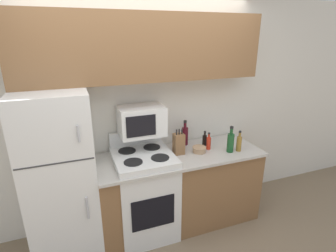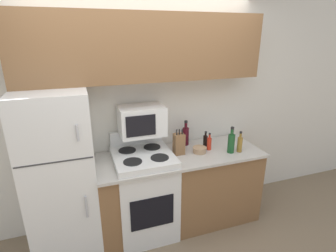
{
  "view_description": "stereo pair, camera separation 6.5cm",
  "coord_description": "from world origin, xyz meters",
  "px_view_note": "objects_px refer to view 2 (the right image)",
  "views": [
    {
      "loc": [
        -0.73,
        -2.1,
        2.14
      ],
      "look_at": [
        0.16,
        0.29,
        1.24
      ],
      "focal_mm": 28.0,
      "sensor_mm": 36.0,
      "label": 1
    },
    {
      "loc": [
        -0.67,
        -2.12,
        2.14
      ],
      "look_at": [
        0.16,
        0.29,
        1.24
      ],
      "focal_mm": 28.0,
      "sensor_mm": 36.0,
      "label": 2
    }
  ],
  "objects_px": {
    "bottle_wine_green": "(231,143)",
    "bottle_hot_sauce": "(209,143)",
    "knife_block": "(179,144)",
    "bottle_wine_red": "(186,135)",
    "bowl": "(200,150)",
    "bottle_vinegar": "(240,144)",
    "bottle_soy_sauce": "(205,140)",
    "refrigerator": "(61,176)",
    "microwave": "(142,121)",
    "stove": "(144,192)"
  },
  "relations": [
    {
      "from": "bottle_wine_green",
      "to": "bottle_hot_sauce",
      "type": "distance_m",
      "value": 0.24
    },
    {
      "from": "knife_block",
      "to": "bottle_wine_red",
      "type": "height_order",
      "value": "bottle_wine_red"
    },
    {
      "from": "bowl",
      "to": "bottle_vinegar",
      "type": "height_order",
      "value": "bottle_vinegar"
    },
    {
      "from": "knife_block",
      "to": "bottle_soy_sauce",
      "type": "xyz_separation_m",
      "value": [
        0.37,
        0.1,
        -0.05
      ]
    },
    {
      "from": "bottle_wine_red",
      "to": "bottle_hot_sauce",
      "type": "xyz_separation_m",
      "value": [
        0.2,
        -0.22,
        -0.04
      ]
    },
    {
      "from": "refrigerator",
      "to": "bowl",
      "type": "bearing_deg",
      "value": -1.62
    },
    {
      "from": "microwave",
      "to": "bottle_wine_green",
      "type": "height_order",
      "value": "microwave"
    },
    {
      "from": "stove",
      "to": "bottle_wine_green",
      "type": "relative_size",
      "value": 3.73
    },
    {
      "from": "microwave",
      "to": "bottle_hot_sauce",
      "type": "relative_size",
      "value": 2.36
    },
    {
      "from": "refrigerator",
      "to": "bottle_wine_green",
      "type": "height_order",
      "value": "refrigerator"
    },
    {
      "from": "stove",
      "to": "bottle_hot_sauce",
      "type": "distance_m",
      "value": 0.91
    },
    {
      "from": "bottle_vinegar",
      "to": "bottle_soy_sauce",
      "type": "relative_size",
      "value": 1.33
    },
    {
      "from": "knife_block",
      "to": "bottle_wine_red",
      "type": "bearing_deg",
      "value": 51.37
    },
    {
      "from": "bottle_hot_sauce",
      "to": "bottle_vinegar",
      "type": "bearing_deg",
      "value": -28.79
    },
    {
      "from": "microwave",
      "to": "bottle_vinegar",
      "type": "relative_size",
      "value": 1.97
    },
    {
      "from": "microwave",
      "to": "bottle_wine_green",
      "type": "relative_size",
      "value": 1.58
    },
    {
      "from": "microwave",
      "to": "bottle_soy_sauce",
      "type": "distance_m",
      "value": 0.81
    },
    {
      "from": "refrigerator",
      "to": "stove",
      "type": "bearing_deg",
      "value": -0.56
    },
    {
      "from": "bowl",
      "to": "bottle_soy_sauce",
      "type": "relative_size",
      "value": 0.87
    },
    {
      "from": "refrigerator",
      "to": "bottle_hot_sauce",
      "type": "bearing_deg",
      "value": -0.23
    },
    {
      "from": "stove",
      "to": "bowl",
      "type": "distance_m",
      "value": 0.77
    },
    {
      "from": "microwave",
      "to": "bottle_hot_sauce",
      "type": "height_order",
      "value": "microwave"
    },
    {
      "from": "stove",
      "to": "bottle_wine_green",
      "type": "distance_m",
      "value": 1.11
    },
    {
      "from": "bowl",
      "to": "bottle_vinegar",
      "type": "bearing_deg",
      "value": -16.46
    },
    {
      "from": "stove",
      "to": "bottle_soy_sauce",
      "type": "height_order",
      "value": "stove"
    },
    {
      "from": "bottle_soy_sauce",
      "to": "bottle_wine_red",
      "type": "bearing_deg",
      "value": 151.75
    },
    {
      "from": "refrigerator",
      "to": "bottle_wine_green",
      "type": "relative_size",
      "value": 5.63
    },
    {
      "from": "bottle_wine_green",
      "to": "bottle_soy_sauce",
      "type": "distance_m",
      "value": 0.32
    },
    {
      "from": "microwave",
      "to": "bottle_hot_sauce",
      "type": "bearing_deg",
      "value": -11.01
    },
    {
      "from": "bowl",
      "to": "bottle_soy_sauce",
      "type": "height_order",
      "value": "bottle_soy_sauce"
    },
    {
      "from": "microwave",
      "to": "bottle_vinegar",
      "type": "distance_m",
      "value": 1.12
    },
    {
      "from": "knife_block",
      "to": "bowl",
      "type": "bearing_deg",
      "value": -10.81
    },
    {
      "from": "bowl",
      "to": "bottle_hot_sauce",
      "type": "height_order",
      "value": "bottle_hot_sauce"
    },
    {
      "from": "knife_block",
      "to": "bottle_vinegar",
      "type": "height_order",
      "value": "knife_block"
    },
    {
      "from": "knife_block",
      "to": "bottle_hot_sauce",
      "type": "relative_size",
      "value": 1.46
    },
    {
      "from": "refrigerator",
      "to": "bottle_soy_sauce",
      "type": "xyz_separation_m",
      "value": [
        1.59,
        0.1,
        0.12
      ]
    },
    {
      "from": "bottle_vinegar",
      "to": "bottle_hot_sauce",
      "type": "height_order",
      "value": "bottle_vinegar"
    },
    {
      "from": "bottle_vinegar",
      "to": "bowl",
      "type": "bearing_deg",
      "value": 163.54
    },
    {
      "from": "refrigerator",
      "to": "bottle_wine_red",
      "type": "bearing_deg",
      "value": 8.69
    },
    {
      "from": "bottle_vinegar",
      "to": "bottle_wine_red",
      "type": "distance_m",
      "value": 0.62
    },
    {
      "from": "bottle_wine_red",
      "to": "bottle_hot_sauce",
      "type": "relative_size",
      "value": 1.5
    },
    {
      "from": "refrigerator",
      "to": "microwave",
      "type": "distance_m",
      "value": 0.96
    },
    {
      "from": "refrigerator",
      "to": "bottle_wine_red",
      "type": "distance_m",
      "value": 1.41
    },
    {
      "from": "refrigerator",
      "to": "bowl",
      "type": "xyz_separation_m",
      "value": [
        1.45,
        -0.04,
        0.08
      ]
    },
    {
      "from": "bottle_vinegar",
      "to": "bottle_soy_sauce",
      "type": "height_order",
      "value": "bottle_vinegar"
    },
    {
      "from": "bottle_soy_sauce",
      "to": "knife_block",
      "type": "bearing_deg",
      "value": -165.18
    },
    {
      "from": "refrigerator",
      "to": "bottle_hot_sauce",
      "type": "relative_size",
      "value": 8.45
    },
    {
      "from": "refrigerator",
      "to": "bottle_vinegar",
      "type": "xyz_separation_m",
      "value": [
        1.88,
        -0.17,
        0.14
      ]
    },
    {
      "from": "bottle_soy_sauce",
      "to": "bottle_vinegar",
      "type": "bearing_deg",
      "value": -43.07
    },
    {
      "from": "bowl",
      "to": "refrigerator",
      "type": "bearing_deg",
      "value": 178.38
    }
  ]
}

